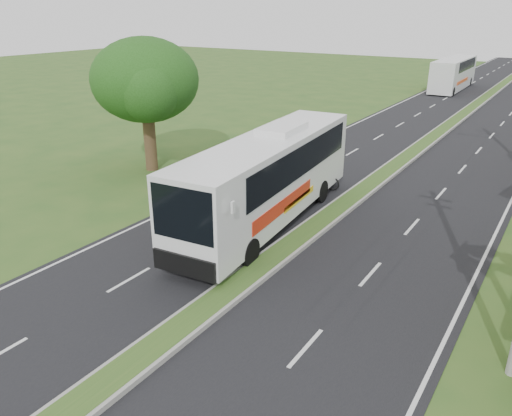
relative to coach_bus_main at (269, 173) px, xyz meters
The scene contains 8 objects.
ground 7.81m from the coach_bus_main, 73.54° to the right, with size 180.00×180.00×0.00m, color #2E531E.
road_asphalt 13.20m from the coach_bus_main, 80.64° to the left, with size 14.00×160.00×0.02m, color black.
median_strip 13.19m from the coach_bus_main, 80.64° to the left, with size 1.20×160.00×0.18m.
lane_edge_left 13.82m from the coach_bus_main, 109.65° to the left, with size 0.12×160.00×0.01m, color silver.
shade_tree 10.76m from the coach_bus_main, 164.07° to the left, with size 6.30×6.00×7.54m.
coach_bus_main is the anchor object (origin of this frame).
coach_bus_far 45.04m from the coach_bus_main, 93.06° to the left, with size 2.79×12.14×3.53m.
motorcyclist 5.33m from the coach_bus_main, 88.70° to the left, with size 1.98×0.81×2.13m.
Camera 1 is at (8.60, -10.46, 8.91)m, focal length 35.00 mm.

